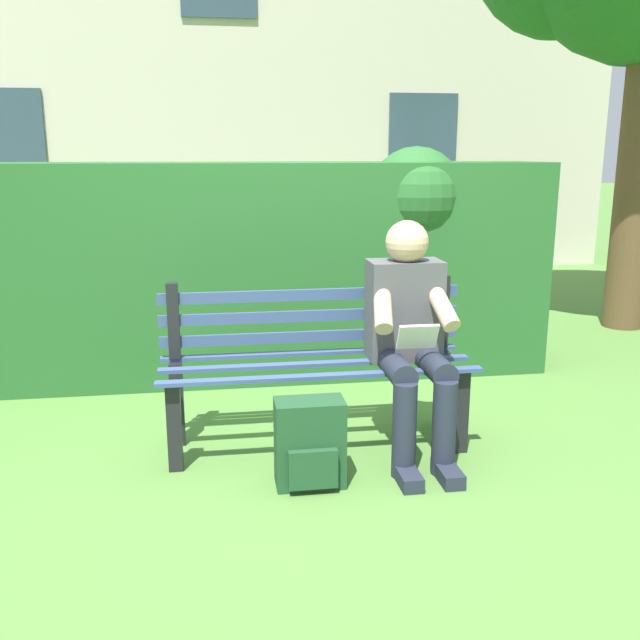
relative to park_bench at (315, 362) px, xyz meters
The scene contains 6 objects.
ground 0.46m from the park_bench, 90.00° to the left, with size 60.00×60.00×0.00m, color #517F38.
park_bench is the anchor object (origin of this frame).
person_seated 0.53m from the park_bench, 159.08° to the left, with size 0.44×0.73×1.21m.
hedge_backdrop 1.43m from the park_bench, 70.25° to the right, with size 4.59×0.80×1.58m.
building_facade 7.40m from the park_bench, 87.16° to the right, with size 10.26×2.87×5.96m.
backpack 0.56m from the park_bench, 78.83° to the left, with size 0.32×0.25×0.42m.
Camera 1 is at (0.51, 3.45, 1.54)m, focal length 39.24 mm.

